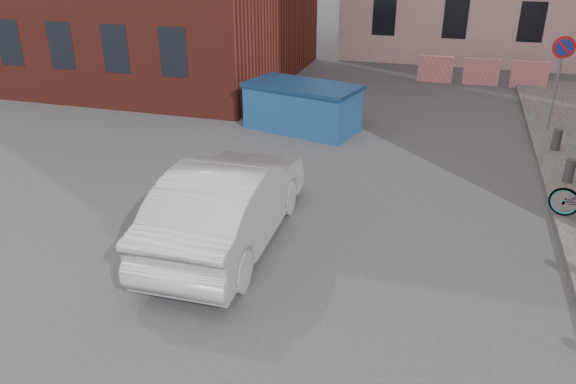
% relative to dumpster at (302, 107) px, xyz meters
% --- Properties ---
extents(ground, '(120.00, 120.00, 0.00)m').
position_rel_dumpster_xyz_m(ground, '(0.89, -7.85, -0.68)').
color(ground, '#38383A').
rests_on(ground, ground).
extents(no_parking_sign, '(0.60, 0.09, 2.65)m').
position_rel_dumpster_xyz_m(no_parking_sign, '(6.89, 1.63, 1.33)').
color(no_parking_sign, gray).
rests_on(no_parking_sign, sidewalk).
extents(barriers, '(4.70, 0.18, 1.00)m').
position_rel_dumpster_xyz_m(barriers, '(5.09, 7.15, -0.18)').
color(barriers, red).
rests_on(barriers, ground).
extents(dumpster, '(3.55, 2.43, 1.36)m').
position_rel_dumpster_xyz_m(dumpster, '(0.00, 0.00, 0.00)').
color(dumpster, navy).
rests_on(dumpster, ground).
extents(silver_car, '(1.83, 4.90, 1.60)m').
position_rel_dumpster_xyz_m(silver_car, '(0.46, -6.79, 0.12)').
color(silver_car, '#9C9FA3').
rests_on(silver_car, ground).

